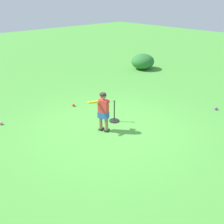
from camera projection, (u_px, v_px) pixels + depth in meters
name	position (u px, v px, depth m)	size (l,w,h in m)	color
ground_plane	(110.00, 128.00, 7.01)	(40.00, 40.00, 0.00)	#479338
child_batter	(103.00, 108.00, 6.60)	(0.31, 0.63, 1.08)	#232328
play_ball_far_left	(73.00, 105.00, 8.33)	(0.09, 0.09, 0.09)	red
play_ball_far_right	(216.00, 108.00, 8.07)	(0.10, 0.10, 0.10)	purple
play_ball_center_lawn	(1.00, 123.00, 7.17)	(0.09, 0.09, 0.09)	pink
batting_tee	(114.00, 118.00, 7.34)	(0.28, 0.28, 0.62)	black
shrub_left_background	(143.00, 61.00, 12.28)	(1.06, 1.09, 0.71)	#286B2D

